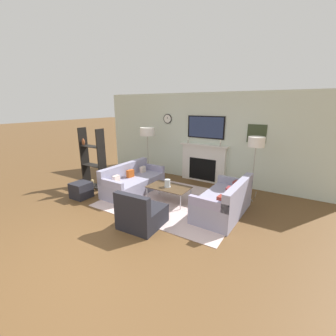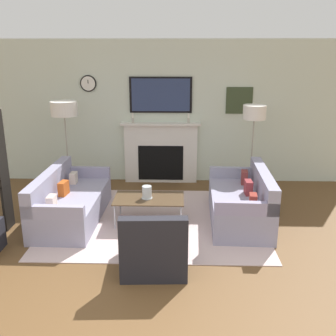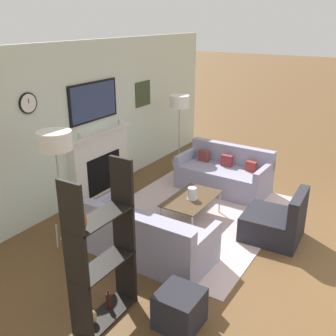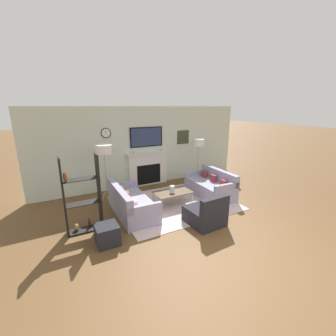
# 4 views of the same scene
# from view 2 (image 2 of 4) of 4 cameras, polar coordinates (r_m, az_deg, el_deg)

# --- Properties ---
(fireplace_wall) EXTENTS (7.51, 0.28, 2.70)m
(fireplace_wall) POSITION_cam_2_polar(r_m,az_deg,el_deg) (7.60, -1.02, 7.19)
(fireplace_wall) COLOR silver
(fireplace_wall) RESTS_ON ground_plane
(area_rug) EXTENTS (3.22, 2.60, 0.01)m
(area_rug) POSITION_cam_2_polar(r_m,az_deg,el_deg) (6.07, -1.83, -7.54)
(area_rug) COLOR beige
(area_rug) RESTS_ON ground_plane
(couch_left) EXTENTS (0.86, 1.85, 0.76)m
(couch_left) POSITION_cam_2_polar(r_m,az_deg,el_deg) (6.18, -14.09, -4.94)
(couch_left) COLOR #928FA9
(couch_left) RESTS_ON ground_plane
(couch_right) EXTENTS (0.89, 1.68, 0.80)m
(couch_right) POSITION_cam_2_polar(r_m,az_deg,el_deg) (6.02, 10.68, -5.09)
(couch_right) COLOR #928FA9
(couch_right) RESTS_ON ground_plane
(armchair) EXTENTS (0.79, 0.84, 0.77)m
(armchair) POSITION_cam_2_polar(r_m,az_deg,el_deg) (4.74, -2.04, -11.68)
(armchair) COLOR #222128
(armchair) RESTS_ON ground_plane
(coffee_table) EXTENTS (1.04, 0.61, 0.39)m
(coffee_table) POSITION_cam_2_polar(r_m,az_deg,el_deg) (5.88, -2.77, -4.56)
(coffee_table) COLOR #4C3823
(coffee_table) RESTS_ON ground_plane
(hurricane_candle) EXTENTS (0.16, 0.16, 0.19)m
(hurricane_candle) POSITION_cam_2_polar(r_m,az_deg,el_deg) (5.82, -3.08, -3.64)
(hurricane_candle) COLOR silver
(hurricane_candle) RESTS_ON coffee_table
(floor_lamp_left) EXTENTS (0.46, 0.46, 1.67)m
(floor_lamp_left) POSITION_cam_2_polar(r_m,az_deg,el_deg) (7.04, -14.86, 8.18)
(floor_lamp_left) COLOR #9E998E
(floor_lamp_left) RESTS_ON ground_plane
(floor_lamp_right) EXTENTS (0.39, 0.39, 1.62)m
(floor_lamp_right) POSITION_cam_2_polar(r_m,az_deg,el_deg) (6.89, 12.43, 7.70)
(floor_lamp_right) COLOR #9E998E
(floor_lamp_right) RESTS_ON ground_plane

